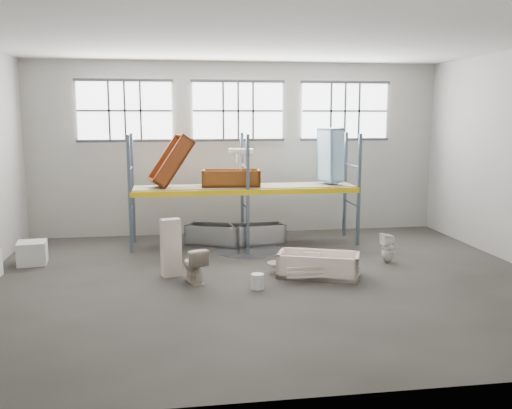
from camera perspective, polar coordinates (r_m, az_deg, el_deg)
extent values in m
cube|color=#45413C|center=(11.98, 1.09, -8.00)|extent=(12.00, 10.00, 0.10)
cube|color=silver|center=(11.56, 1.17, 16.95)|extent=(12.00, 10.00, 0.10)
cube|color=#A19F95|center=(16.48, -1.87, 5.72)|extent=(12.00, 0.10, 5.00)
cube|color=#BBB9AE|center=(6.60, 8.61, 0.54)|extent=(12.00, 0.10, 5.00)
cube|color=white|center=(16.27, -13.26, 9.32)|extent=(2.60, 0.04, 1.60)
cube|color=white|center=(16.34, -1.85, 9.55)|extent=(2.60, 0.04, 1.60)
cube|color=white|center=(17.02, 9.06, 9.42)|extent=(2.60, 0.04, 1.60)
cube|color=slate|center=(14.36, -12.79, 0.98)|extent=(0.08, 0.08, 3.00)
cube|color=slate|center=(15.54, -12.48, 1.60)|extent=(0.08, 0.08, 3.00)
cube|color=slate|center=(14.45, -0.84, 1.26)|extent=(0.08, 0.08, 3.00)
cube|color=slate|center=(15.63, -1.44, 1.85)|extent=(0.08, 0.08, 3.00)
cube|color=slate|center=(15.15, 10.48, 1.47)|extent=(0.08, 0.08, 3.00)
cube|color=slate|center=(16.28, 9.10, 2.03)|extent=(0.08, 0.08, 3.00)
cube|color=yellow|center=(14.45, -0.84, 1.26)|extent=(6.00, 0.10, 0.14)
cube|color=yellow|center=(15.63, -1.44, 1.85)|extent=(6.00, 0.10, 0.14)
cube|color=gray|center=(15.03, -1.15, 1.87)|extent=(5.90, 1.10, 0.03)
cylinder|color=black|center=(14.54, -0.72, -4.71)|extent=(1.80, 1.80, 0.00)
cube|color=beige|center=(12.58, 5.75, -5.64)|extent=(0.42, 0.32, 0.36)
imported|color=#C2B1A6|center=(12.49, 2.15, -6.28)|extent=(0.60, 0.60, 0.15)
imported|color=beige|center=(11.82, -6.35, -6.14)|extent=(0.62, 0.83, 0.75)
cube|color=beige|center=(12.27, -8.69, -4.38)|extent=(0.46, 0.37, 1.26)
imported|color=white|center=(13.68, 13.37, -4.34)|extent=(0.36, 0.35, 0.70)
imported|color=white|center=(14.62, -1.56, 3.69)|extent=(0.76, 0.67, 0.57)
cylinder|color=silver|center=(11.36, 0.16, -7.87)|extent=(0.27, 0.27, 0.31)
cube|color=silver|center=(14.19, -21.91, -4.61)|extent=(0.72, 0.72, 0.54)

